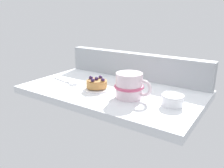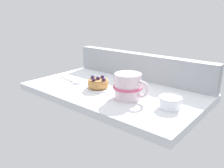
{
  "view_description": "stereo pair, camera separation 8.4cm",
  "coord_description": "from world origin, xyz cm",
  "views": [
    {
      "loc": [
        47.75,
        -70.74,
        29.24
      ],
      "look_at": [
        3.07,
        -4.61,
        3.59
      ],
      "focal_mm": 36.44,
      "sensor_mm": 36.0,
      "label": 1
    },
    {
      "loc": [
        54.43,
        -65.7,
        29.24
      ],
      "look_at": [
        3.07,
        -4.61,
        3.59
      ],
      "focal_mm": 36.44,
      "sensor_mm": 36.0,
      "label": 2
    }
  ],
  "objects": [
    {
      "name": "dessert_plate",
      "position": [
        -4.29,
        -4.36,
        0.46
      ],
      "size": [
        10.76,
        10.76,
        0.98
      ],
      "color": "white",
      "rests_on": "ground_plane"
    },
    {
      "name": "ground_plane",
      "position": [
        0.0,
        0.0,
        -1.39
      ],
      "size": [
        69.73,
        40.78,
        2.77
      ],
      "primitive_type": "cube",
      "color": "silver"
    },
    {
      "name": "window_rail_back",
      "position": [
        0.0,
        18.14,
        5.71
      ],
      "size": [
        68.33,
        4.5,
        11.42
      ],
      "primitive_type": "cube",
      "color": "#9EA3A8",
      "rests_on": "ground_plane"
    },
    {
      "name": "dessert_fork",
      "position": [
        -21.69,
        -4.38,
        0.3
      ],
      "size": [
        16.06,
        4.61,
        0.6
      ],
      "color": "#B7B7BC",
      "rests_on": "ground_plane"
    },
    {
      "name": "raspberry_tart",
      "position": [
        -4.29,
        -4.35,
        2.57
      ],
      "size": [
        8.04,
        8.04,
        4.16
      ],
      "color": "#B77F42",
      "rests_on": "dessert_plate"
    },
    {
      "name": "coffee_mug",
      "position": [
        10.68,
        -4.86,
        4.41
      ],
      "size": [
        13.88,
        10.52,
        8.92
      ],
      "color": "silver",
      "rests_on": "ground_plane"
    },
    {
      "name": "sugar_bowl",
      "position": [
        25.75,
        -3.16,
        1.96
      ],
      "size": [
        7.37,
        7.37,
        3.65
      ],
      "color": "white",
      "rests_on": "ground_plane"
    }
  ]
}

